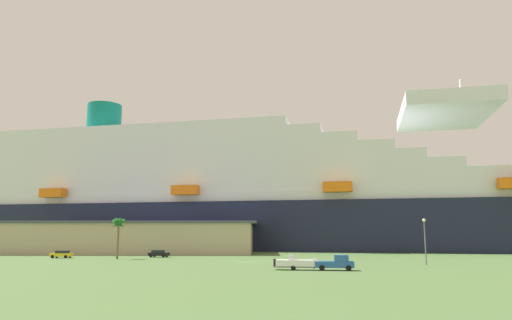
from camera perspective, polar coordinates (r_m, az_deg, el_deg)
ground_plane at (r=119.20m, az=0.83°, el=-11.42°), size 600.00×600.00×0.00m
cruise_ship at (r=158.17m, az=-6.17°, el=-4.88°), size 304.17×65.28×59.16m
terminal_building at (r=132.78m, az=-15.62°, el=-9.03°), size 73.41×33.31×8.33m
pickup_truck at (r=70.55m, az=9.71°, el=-12.24°), size 5.65×2.40×2.20m
small_boat_on_trailer at (r=70.60m, az=5.36°, el=-12.39°), size 7.93×2.15×2.15m
palm_tree at (r=103.16m, az=-16.36°, el=-7.64°), size 3.10×3.09×8.44m
street_lamp at (r=86.74m, az=19.82°, el=-8.51°), size 0.56×0.56×7.81m
parked_car_yellow_taxi at (r=111.26m, az=-22.56°, el=-10.52°), size 4.52×2.24×1.58m
parked_car_black_coupe at (r=108.63m, az=-11.75°, el=-11.05°), size 4.61×2.48×1.58m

